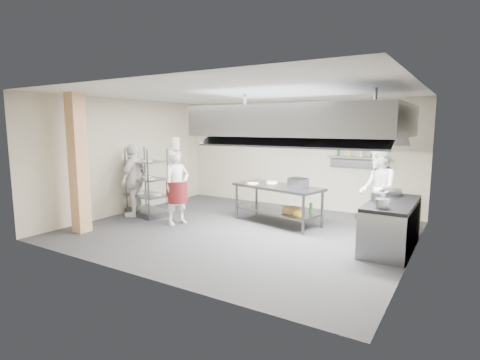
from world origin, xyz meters
The scene contains 23 objects.
floor centered at (0.00, 0.00, 0.00)m, with size 7.00×7.00×0.00m, color #2D2D2F.
ceiling centered at (0.00, 0.00, 3.00)m, with size 7.00×7.00×0.00m, color silver.
wall_back centered at (0.00, 3.00, 1.50)m, with size 7.00×7.00×0.00m, color #B2A68D.
wall_left centered at (-3.50, 0.00, 1.50)m, with size 6.00×6.00×0.00m, color #B2A68D.
wall_right centered at (3.50, 0.00, 1.50)m, with size 6.00×6.00×0.00m, color #B2A68D.
column centered at (-2.90, -1.90, 1.50)m, with size 0.30×0.30×3.00m, color tan.
exhaust_hood centered at (1.30, 0.40, 2.40)m, with size 4.00×2.50×0.60m, color gray.
hood_strip_a centered at (0.40, 0.40, 2.08)m, with size 1.60×0.12×0.04m, color white.
hood_strip_b centered at (2.20, 0.40, 2.08)m, with size 1.60×0.12×0.04m, color white.
wall_shelf centered at (1.80, 2.84, 1.50)m, with size 1.50×0.28×0.04m, color gray.
island centered at (0.44, 1.00, 0.46)m, with size 2.16×0.90×0.91m, color gray, non-canonical shape.
island_worktop centered at (0.44, 1.00, 0.88)m, with size 2.16×0.90×0.06m, color gray.
island_undershelf centered at (0.44, 1.00, 0.30)m, with size 1.98×0.81×0.04m, color slate.
pass_rack centered at (-2.80, -0.03, 0.87)m, with size 1.16×0.68×1.74m, color gray, non-canonical shape.
cooking_range centered at (3.08, 0.50, 0.42)m, with size 0.80×2.00×0.84m, color gray.
range_top centered at (3.08, 0.50, 0.87)m, with size 0.78×1.96×0.06m, color black.
chef_head centered at (-1.53, -0.30, 0.88)m, with size 0.65×0.42×1.77m, color silver.
chef_line centered at (2.60, 1.50, 0.95)m, with size 0.92×0.72×1.89m, color silver.
chef_plating centered at (-3.00, -0.27, 0.93)m, with size 1.08×0.45×1.85m, color white.
griddle centered at (0.95, 1.03, 1.01)m, with size 0.40×0.31×0.20m, color slate.
wicker_basket centered at (0.87, 0.85, 0.40)m, with size 0.34×0.24×0.15m, color olive.
stockpot centered at (2.85, 0.30, 0.99)m, with size 0.26×0.26×0.18m, color slate.
plate_stack centered at (-2.80, -0.03, 0.56)m, with size 0.28×0.28×0.05m, color white.
Camera 1 is at (4.26, -6.87, 2.31)m, focal length 28.00 mm.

